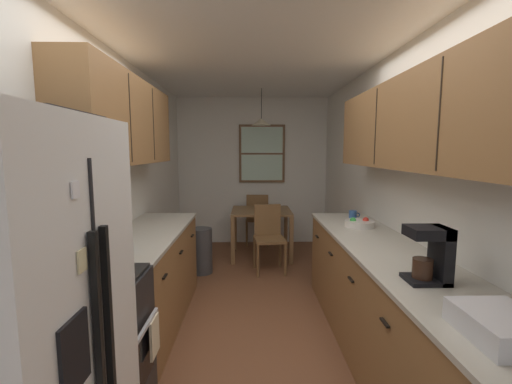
# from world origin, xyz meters

# --- Properties ---
(ground_plane) EXTENTS (12.00, 12.00, 0.00)m
(ground_plane) POSITION_xyz_m (0.00, 1.00, 0.00)
(ground_plane) COLOR brown
(wall_left) EXTENTS (0.10, 9.00, 2.55)m
(wall_left) POSITION_xyz_m (-1.35, 1.00, 1.27)
(wall_left) COLOR white
(wall_left) RESTS_ON ground
(wall_right) EXTENTS (0.10, 9.00, 2.55)m
(wall_right) POSITION_xyz_m (1.35, 1.00, 1.27)
(wall_right) COLOR white
(wall_right) RESTS_ON ground
(wall_back) EXTENTS (4.40, 0.10, 2.55)m
(wall_back) POSITION_xyz_m (0.00, 3.65, 1.27)
(wall_back) COLOR white
(wall_back) RESTS_ON ground
(ceiling_slab) EXTENTS (4.40, 9.00, 0.08)m
(ceiling_slab) POSITION_xyz_m (0.00, 1.00, 2.59)
(ceiling_slab) COLOR white
(stove_range) EXTENTS (0.66, 0.66, 1.10)m
(stove_range) POSITION_xyz_m (-0.99, -0.54, 0.47)
(stove_range) COLOR black
(stove_range) RESTS_ON ground
(microwave_over_range) EXTENTS (0.39, 0.60, 0.34)m
(microwave_over_range) POSITION_xyz_m (-1.11, -0.54, 1.67)
(microwave_over_range) COLOR black
(counter_left) EXTENTS (0.64, 1.85, 0.90)m
(counter_left) POSITION_xyz_m (-1.00, 0.72, 0.45)
(counter_left) COLOR olive
(counter_left) RESTS_ON ground
(upper_cabinets_left) EXTENTS (0.33, 1.93, 0.74)m
(upper_cabinets_left) POSITION_xyz_m (-1.14, 0.67, 1.89)
(upper_cabinets_left) COLOR olive
(counter_right) EXTENTS (0.64, 3.15, 0.90)m
(counter_right) POSITION_xyz_m (1.00, 0.02, 0.45)
(counter_right) COLOR olive
(counter_right) RESTS_ON ground
(upper_cabinets_right) EXTENTS (0.33, 2.83, 0.66)m
(upper_cabinets_right) POSITION_xyz_m (1.14, -0.03, 1.83)
(upper_cabinets_right) COLOR olive
(dining_table) EXTENTS (0.90, 0.82, 0.73)m
(dining_table) POSITION_xyz_m (0.13, 2.78, 0.62)
(dining_table) COLOR brown
(dining_table) RESTS_ON ground
(dining_chair_near) EXTENTS (0.44, 0.44, 0.90)m
(dining_chair_near) POSITION_xyz_m (0.21, 2.16, 0.50)
(dining_chair_near) COLOR brown
(dining_chair_near) RESTS_ON ground
(dining_chair_far) EXTENTS (0.42, 0.42, 0.90)m
(dining_chair_far) POSITION_xyz_m (0.09, 3.40, 0.50)
(dining_chair_far) COLOR brown
(dining_chair_far) RESTS_ON ground
(pendant_light) EXTENTS (0.28, 0.28, 0.54)m
(pendant_light) POSITION_xyz_m (0.13, 2.78, 2.06)
(pendant_light) COLOR black
(back_window) EXTENTS (0.80, 0.05, 1.00)m
(back_window) POSITION_xyz_m (0.16, 3.58, 1.58)
(back_window) COLOR brown
(trash_bin) EXTENTS (0.29, 0.29, 0.61)m
(trash_bin) POSITION_xyz_m (-0.70, 2.07, 0.30)
(trash_bin) COLOR #3F3F42
(trash_bin) RESTS_ON ground
(storage_canister) EXTENTS (0.13, 0.13, 0.21)m
(storage_canister) POSITION_xyz_m (-1.00, 0.13, 1.00)
(storage_canister) COLOR #265999
(storage_canister) RESTS_ON counter_left
(dish_towel) EXTENTS (0.02, 0.16, 0.24)m
(dish_towel) POSITION_xyz_m (-0.64, -0.37, 0.50)
(dish_towel) COLOR beige
(coffee_maker) EXTENTS (0.22, 0.18, 0.32)m
(coffee_maker) POSITION_xyz_m (0.97, -0.52, 1.07)
(coffee_maker) COLOR black
(coffee_maker) RESTS_ON counter_right
(mug_by_coffeemaker) EXTENTS (0.12, 0.08, 0.11)m
(mug_by_coffeemaker) POSITION_xyz_m (1.05, 1.17, 0.95)
(mug_by_coffeemaker) COLOR #335999
(mug_by_coffeemaker) RESTS_ON counter_right
(fruit_bowl) EXTENTS (0.28, 0.28, 0.09)m
(fruit_bowl) POSITION_xyz_m (1.02, 0.87, 0.94)
(fruit_bowl) COLOR silver
(fruit_bowl) RESTS_ON counter_right
(dish_rack) EXTENTS (0.28, 0.34, 0.10)m
(dish_rack) POSITION_xyz_m (0.94, -1.10, 0.95)
(dish_rack) COLOR silver
(dish_rack) RESTS_ON counter_right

